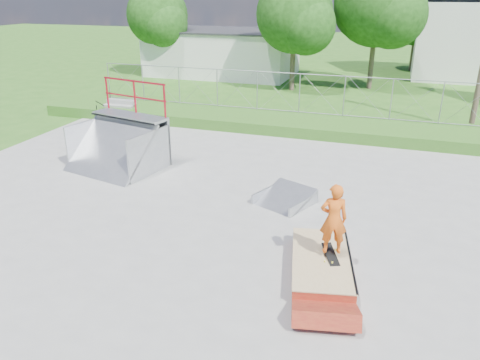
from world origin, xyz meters
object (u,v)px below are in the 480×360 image
object	(u,v)px
skater	(333,222)
grind_box	(321,265)
quarter_pipe	(113,129)
flat_bank_ramp	(285,198)

from	to	relation	value
skater	grind_box	bearing A→B (deg)	13.48
quarter_pipe	flat_bank_ramp	world-z (taller)	quarter_pipe
grind_box	flat_bank_ramp	world-z (taller)	flat_bank_ramp
grind_box	quarter_pipe	xyz separation A→B (m)	(-7.77, 4.14, 1.25)
grind_box	skater	world-z (taller)	skater
grind_box	quarter_pipe	bearing A→B (deg)	140.11
grind_box	quarter_pipe	size ratio (longest dim) A/B	0.97
quarter_pipe	skater	distance (m)	8.91
quarter_pipe	grind_box	bearing A→B (deg)	-15.80
flat_bank_ramp	skater	bearing A→B (deg)	-37.33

